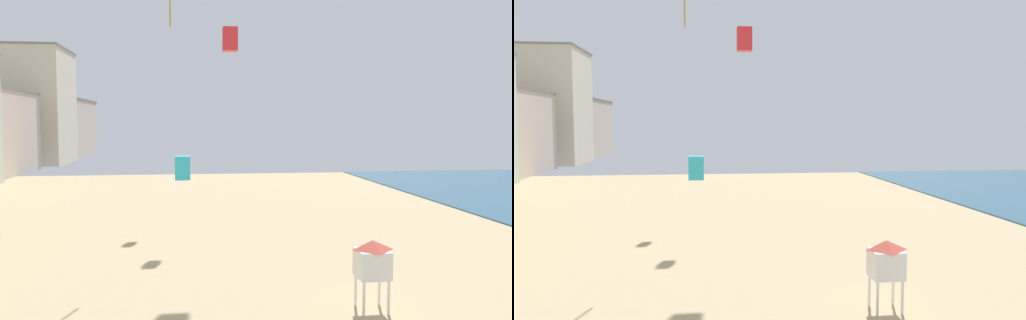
{
  "view_description": "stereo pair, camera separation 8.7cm",
  "coord_description": "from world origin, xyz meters",
  "views": [
    {
      "loc": [
        3.99,
        -6.63,
        6.69
      ],
      "look_at": [
        6.62,
        14.23,
        5.16
      ],
      "focal_mm": 35.42,
      "sensor_mm": 36.0,
      "label": 1
    },
    {
      "loc": [
        4.07,
        -6.64,
        6.69
      ],
      "look_at": [
        6.62,
        14.23,
        5.16
      ],
      "focal_mm": 35.42,
      "sensor_mm": 36.0,
      "label": 2
    }
  ],
  "objects": [
    {
      "name": "lifeguard_stand",
      "position": [
        10.3,
        10.35,
        1.84
      ],
      "size": [
        1.1,
        1.1,
        2.55
      ],
      "rotation": [
        0.0,
        0.0,
        -0.07
      ],
      "color": "white",
      "rests_on": "ground"
    },
    {
      "name": "kite_cyan_box",
      "position": [
        3.65,
        10.36,
        5.2
      ],
      "size": [
        0.5,
        0.5,
        0.79
      ],
      "color": "#2DB7CC"
    },
    {
      "name": "boardwalk_hotel_furthest",
      "position": [
        -25.23,
        100.78,
        5.78
      ],
      "size": [
        15.67,
        22.05,
        11.54
      ],
      "color": "#C6B29E",
      "rests_on": "ground"
    },
    {
      "name": "boardwalk_hotel_distant",
      "position": [
        -25.23,
        80.76,
        9.5
      ],
      "size": [
        17.75,
        13.44,
        18.98
      ],
      "color": "beige",
      "rests_on": "ground"
    },
    {
      "name": "kite_red_box",
      "position": [
        5.84,
        18.22,
        10.77
      ],
      "size": [
        0.72,
        0.72,
        1.13
      ],
      "color": "red"
    }
  ]
}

